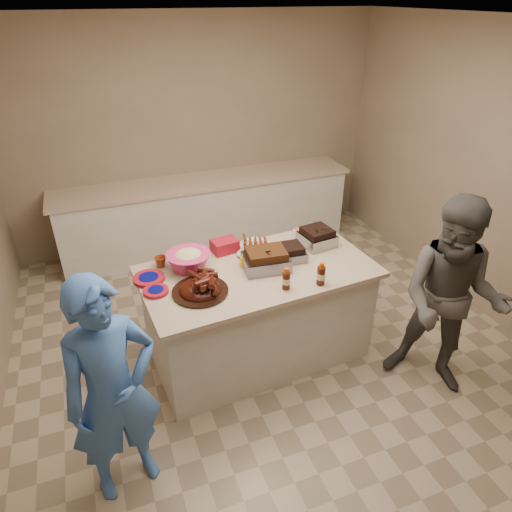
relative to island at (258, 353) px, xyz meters
name	(u,v)px	position (x,y,z in m)	size (l,w,h in m)	color
room	(275,354)	(0.13, -0.08, 0.00)	(4.50, 5.00, 2.70)	gray
back_counter	(207,214)	(0.13, 2.12, 0.45)	(3.60, 0.64, 0.90)	silver
island	(258,353)	(0.00, 0.00, 0.00)	(1.89, 0.99, 0.89)	silver
rib_platter	(200,292)	(-0.52, -0.15, 0.89)	(0.43, 0.43, 0.17)	#3E0F07
pulled_pork_tray	(266,268)	(0.07, 0.00, 0.89)	(0.36, 0.28, 0.11)	#47230F
brisket_tray	(288,259)	(0.29, 0.06, 0.89)	(0.27, 0.23, 0.08)	black
roasting_pan	(316,245)	(0.64, 0.21, 0.89)	(0.27, 0.27, 0.11)	gray
coleslaw_bowl	(189,269)	(-0.52, 0.21, 0.89)	(0.36, 0.36, 0.25)	#D23271
sausage_plate	(255,245)	(0.12, 0.39, 0.89)	(0.28, 0.28, 0.05)	silver
mac_cheese_dish	(314,237)	(0.68, 0.34, 0.89)	(0.32, 0.24, 0.09)	orange
bbq_bottle_a	(286,289)	(0.10, -0.33, 0.89)	(0.06, 0.06, 0.18)	#3E1608
bbq_bottle_b	(320,284)	(0.37, -0.37, 0.89)	(0.06, 0.06, 0.19)	#3E1608
mustard_bottle	(243,267)	(-0.10, 0.09, 0.89)	(0.04, 0.04, 0.12)	yellow
sauce_bowl	(244,257)	(-0.04, 0.24, 0.89)	(0.12, 0.04, 0.12)	silver
plate_stack_large	(149,280)	(-0.86, 0.16, 0.89)	(0.25, 0.25, 0.03)	maroon
plate_stack_small	(156,292)	(-0.84, -0.03, 0.89)	(0.19, 0.19, 0.03)	maroon
plastic_cup	(161,266)	(-0.73, 0.33, 0.89)	(0.10, 0.09, 0.10)	maroon
basket_stack	(225,251)	(-0.16, 0.39, 0.89)	(0.22, 0.16, 0.11)	maroon
guest_blue	(132,476)	(-1.24, -0.84, 0.00)	(0.58, 1.59, 0.38)	#4276D0
guest_gray	(430,380)	(1.24, -0.83, 0.00)	(0.80, 1.66, 0.63)	#524E4A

